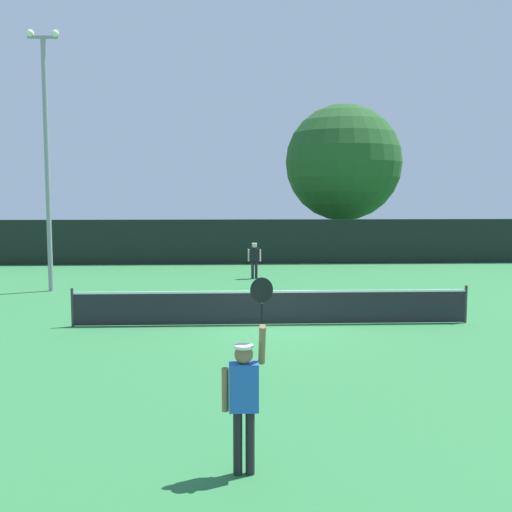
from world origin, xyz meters
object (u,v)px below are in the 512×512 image
Objects in this scene: light_pole at (46,147)px; parked_car_far at (344,240)px; large_tree at (343,163)px; parked_car_mid at (192,241)px; player_receiving at (254,257)px; player_serving at (245,389)px; parked_car_near at (116,240)px; tennis_ball at (197,301)px.

light_pole reaches higher than parked_car_far.
large_tree is 10.40m from parked_car_mid.
parked_car_mid is at bearing 174.64° from large_tree.
player_receiving is at bearing -119.54° from parked_car_far.
large_tree reaches higher than parked_car_mid.
player_serving is 1.67× the size of player_receiving.
large_tree is at bearing -1.99° from parked_car_near.
player_serving is 13.06m from tennis_ball.
parked_car_near and parked_car_far have the same top height.
parked_car_far is at bearing -117.34° from player_receiving.
player_serving is at bearing -102.91° from large_tree.
large_tree is (8.04, 16.56, 5.50)m from tennis_ball.
large_tree is at bearing -118.63° from player_receiving.
player_serving is 0.60× the size of parked_car_far.
large_tree is 2.11× the size of parked_car_far.
light_pole reaches higher than large_tree.
player_serving is 32.53m from parked_car_near.
player_serving is at bearing -85.26° from parked_car_mid.
light_pole reaches higher than parked_car_near.
large_tree is 4.96m from parked_car_far.
player_receiving is (0.94, 18.84, -0.21)m from player_serving.
tennis_ball is 0.02× the size of parked_car_mid.
parked_car_near is (-14.07, 2.20, -4.76)m from large_tree.
parked_car_mid is (4.46, 14.64, -4.61)m from light_pole.
tennis_ball is 0.02× the size of parked_car_far.
parked_car_near reaches higher than player_receiving.
player_receiving is at bearing -73.50° from parked_car_mid.
parked_car_far is (14.45, -0.86, 0.00)m from parked_car_near.
light_pole is at bearing -134.78° from large_tree.
light_pole is (-6.90, 15.73, 4.24)m from player_serving.
parked_car_mid is at bearing -8.44° from parked_car_near.
light_pole is at bearing -106.81° from parked_car_mid.
light_pole is 2.29× the size of parked_car_mid.
large_tree reaches higher than tennis_ball.
player_receiving reaches higher than tennis_ball.
parked_car_near is at bearing 107.83° from tennis_ball.
tennis_ball is 19.78m from parked_car_far.
large_tree is at bearing 77.09° from player_serving.
parked_car_mid and parked_car_far have the same top height.
player_receiving is 0.37× the size of parked_car_mid.
tennis_ball is at bearing -65.29° from parked_car_near.
player_receiving is 0.16× the size of light_pole.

